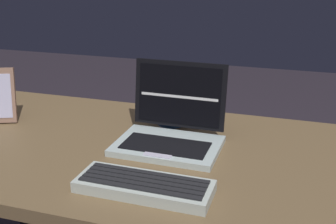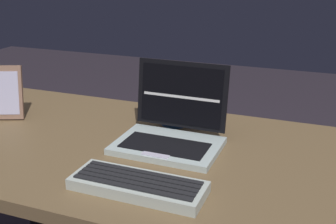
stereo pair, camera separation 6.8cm
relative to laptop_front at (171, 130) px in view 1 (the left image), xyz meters
name	(u,v)px [view 1 (the left image)]	position (x,y,z in m)	size (l,w,h in m)	color
desk	(143,174)	(-0.07, -0.05, -0.13)	(1.53, 0.76, 0.70)	brown
laptop_front	(171,130)	(0.00, 0.00, 0.00)	(0.31, 0.25, 0.23)	#B1C1BF
external_keyboard	(144,186)	(0.02, -0.28, -0.03)	(0.33, 0.12, 0.03)	#B5C0B6
coffee_mug	(172,110)	(-0.05, 0.16, 0.00)	(0.14, 0.09, 0.10)	#3365AF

